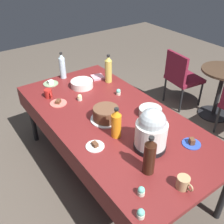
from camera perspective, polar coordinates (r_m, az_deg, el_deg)
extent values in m
plane|color=brown|center=(2.94, 0.00, -13.05)|extent=(9.00, 9.00, 0.00)
cube|color=maroon|center=(2.46, 0.00, -1.35)|extent=(2.20, 1.10, 0.04)
cylinder|color=black|center=(3.28, -17.30, -1.04)|extent=(0.06, 0.06, 0.71)
cylinder|color=black|center=(3.60, -3.36, 3.90)|extent=(0.06, 0.06, 0.71)
cube|color=maroon|center=(2.32, -11.11, -8.06)|extent=(2.20, 0.01, 0.18)
cube|color=maroon|center=(2.82, 9.05, 0.55)|extent=(2.20, 0.01, 0.18)
cylinder|color=silver|center=(2.40, -1.34, -1.57)|extent=(0.29, 0.29, 0.01)
cylinder|color=brown|center=(2.37, -1.36, -0.38)|extent=(0.24, 0.24, 0.11)
cylinder|color=brown|center=(2.34, -1.38, 0.80)|extent=(0.24, 0.24, 0.01)
cylinder|color=black|center=(2.11, 8.34, -7.40)|extent=(0.26, 0.26, 0.04)
cylinder|color=white|center=(2.03, 8.62, -4.86)|extent=(0.25, 0.25, 0.20)
sphere|color=#B2BCC1|center=(1.96, 8.90, -2.17)|extent=(0.21, 0.21, 0.21)
cylinder|color=#B2C6BC|center=(2.48, 8.45, 0.12)|extent=(0.22, 0.22, 0.07)
cylinder|color=silver|center=(2.96, -6.67, 6.21)|extent=(0.25, 0.25, 0.08)
cylinder|color=white|center=(2.11, -3.77, -7.58)|extent=(0.15, 0.15, 0.01)
cube|color=brown|center=(2.10, -3.80, -7.15)|extent=(0.05, 0.04, 0.03)
cylinder|color=#E07266|center=(2.70, -11.79, 1.93)|extent=(0.17, 0.17, 0.01)
cube|color=brown|center=(2.69, -11.84, 2.31)|extent=(0.07, 0.07, 0.03)
cylinder|color=#2D4CB2|center=(2.23, 17.16, -6.72)|extent=(0.15, 0.15, 0.01)
cube|color=brown|center=(2.21, 17.28, -6.17)|extent=(0.07, 0.06, 0.05)
cylinder|color=#8CA87F|center=(3.10, -13.41, 6.13)|extent=(0.17, 0.17, 0.01)
cube|color=white|center=(3.09, -13.46, 6.51)|extent=(0.05, 0.06, 0.04)
cylinder|color=beige|center=(2.79, 1.41, 4.16)|extent=(0.05, 0.05, 0.03)
sphere|color=#6BC6B2|center=(2.78, 1.42, 4.67)|extent=(0.05, 0.05, 0.05)
cylinder|color=beige|center=(1.68, 6.35, -21.78)|extent=(0.05, 0.05, 0.03)
sphere|color=#6BC6B2|center=(1.66, 6.42, -21.22)|extent=(0.05, 0.05, 0.05)
cylinder|color=beige|center=(2.71, -7.15, 2.89)|extent=(0.05, 0.05, 0.03)
sphere|color=beige|center=(2.70, -7.19, 3.42)|extent=(0.05, 0.05, 0.05)
cylinder|color=beige|center=(1.78, 6.45, -17.34)|extent=(0.05, 0.05, 0.03)
sphere|color=#6BC6B2|center=(1.76, 6.51, -16.76)|extent=(0.05, 0.05, 0.05)
cylinder|color=gold|center=(3.01, -0.79, 9.00)|extent=(0.08, 0.08, 0.26)
cone|color=gold|center=(2.95, -0.82, 11.76)|extent=(0.07, 0.07, 0.05)
cylinder|color=black|center=(2.94, -0.82, 12.37)|extent=(0.04, 0.04, 0.02)
cylinder|color=#33190F|center=(1.85, 8.25, -10.17)|extent=(0.09, 0.09, 0.25)
cone|color=#33190F|center=(1.75, 8.65, -6.60)|extent=(0.08, 0.08, 0.05)
cylinder|color=black|center=(1.72, 8.75, -5.74)|extent=(0.04, 0.04, 0.02)
cylinder|color=orange|center=(2.15, 0.95, -3.07)|extent=(0.08, 0.08, 0.21)
cone|color=orange|center=(2.07, 0.98, -0.17)|extent=(0.08, 0.08, 0.05)
cylinder|color=black|center=(2.06, 0.99, 0.62)|extent=(0.04, 0.04, 0.02)
cylinder|color=silver|center=(3.17, -10.91, 9.51)|extent=(0.07, 0.07, 0.25)
cone|color=silver|center=(3.11, -11.21, 12.04)|extent=(0.07, 0.07, 0.05)
cylinder|color=black|center=(3.10, -11.28, 12.62)|extent=(0.03, 0.03, 0.02)
cylinder|color=tan|center=(1.85, 15.43, -14.81)|extent=(0.09, 0.09, 0.09)
torus|color=tan|center=(1.83, 16.81, -15.71)|extent=(0.06, 0.01, 0.06)
cylinder|color=#B2231E|center=(2.82, -13.94, 4.02)|extent=(0.08, 0.08, 0.09)
torus|color=#B2231E|center=(2.77, -13.51, 3.67)|extent=(0.06, 0.01, 0.06)
cube|color=pink|center=(3.16, -3.22, 7.73)|extent=(0.17, 0.17, 0.02)
cube|color=maroon|center=(4.01, 15.77, 7.09)|extent=(0.49, 0.49, 0.05)
cube|color=maroon|center=(3.79, 14.02, 9.55)|extent=(0.42, 0.09, 0.40)
cylinder|color=black|center=(4.13, 18.98, 3.69)|extent=(0.03, 0.03, 0.40)
cylinder|color=black|center=(4.35, 15.54, 5.96)|extent=(0.03, 0.03, 0.40)
cylinder|color=black|center=(3.88, 15.02, 2.44)|extent=(0.03, 0.03, 0.40)
cylinder|color=black|center=(4.12, 11.59, 4.89)|extent=(0.03, 0.03, 0.40)
cylinder|color=black|center=(3.62, 22.24, -1.61)|extent=(0.03, 0.03, 0.40)
cylinder|color=black|center=(3.91, 22.51, 3.80)|extent=(0.06, 0.06, 0.67)
cylinder|color=black|center=(4.08, 21.48, -0.38)|extent=(0.44, 0.44, 0.02)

